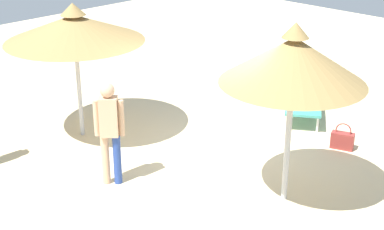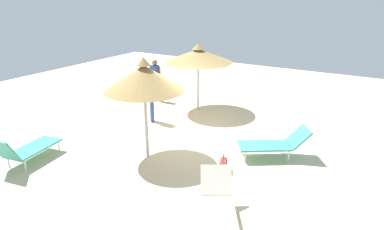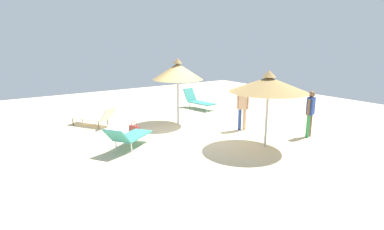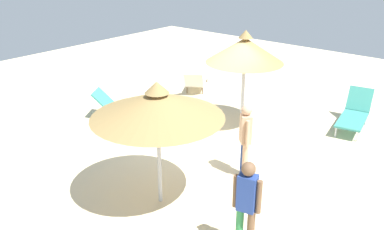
{
  "view_description": "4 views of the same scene",
  "coord_description": "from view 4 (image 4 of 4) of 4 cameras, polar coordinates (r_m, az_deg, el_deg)",
  "views": [
    {
      "loc": [
        6.86,
        5.83,
        4.64
      ],
      "look_at": [
        0.75,
        -0.22,
        1.03
      ],
      "focal_mm": 53.45,
      "sensor_mm": 36.0,
      "label": 1
    },
    {
      "loc": [
        -5.18,
        8.32,
        4.38
      ],
      "look_at": [
        0.03,
        -0.36,
        0.75
      ],
      "focal_mm": 32.67,
      "sensor_mm": 36.0,
      "label": 2
    },
    {
      "loc": [
        -6.45,
        -9.42,
        3.45
      ],
      "look_at": [
        0.11,
        -0.01,
        0.7
      ],
      "focal_mm": 28.72,
      "sensor_mm": 36.0,
      "label": 3
    },
    {
      "loc": [
        6.25,
        -7.81,
        4.84
      ],
      "look_at": [
        0.08,
        -0.41,
        0.86
      ],
      "focal_mm": 38.41,
      "sensor_mm": 36.0,
      "label": 4
    }
  ],
  "objects": [
    {
      "name": "person_standing_front",
      "position": [
        9.03,
        7.41,
        -2.94
      ],
      "size": [
        0.36,
        0.36,
        1.73
      ],
      "color": "navy",
      "rests_on": "ground"
    },
    {
      "name": "handbag",
      "position": [
        12.9,
        -1.99,
        1.23
      ],
      "size": [
        0.31,
        0.45,
        0.51
      ],
      "color": "maroon",
      "rests_on": "ground"
    },
    {
      "name": "lounge_chair_far_right",
      "position": [
        12.44,
        -9.41,
        1.39
      ],
      "size": [
        1.95,
        1.62,
        0.87
      ],
      "color": "teal",
      "rests_on": "ground"
    },
    {
      "name": "parasol_umbrella_center",
      "position": [
        11.25,
        7.36,
        8.91
      ],
      "size": [
        2.12,
        2.12,
        2.79
      ],
      "color": "#B2B2B7",
      "rests_on": "ground"
    },
    {
      "name": "lounge_chair_far_left",
      "position": [
        14.8,
        0.61,
        4.92
      ],
      "size": [
        1.6,
        2.05,
        0.88
      ],
      "color": "silver",
      "rests_on": "ground"
    },
    {
      "name": "parasol_umbrella_near_left",
      "position": [
        7.64,
        -4.83,
        1.42
      ],
      "size": [
        2.55,
        2.55,
        2.56
      ],
      "color": "#B2B2B7",
      "rests_on": "ground"
    },
    {
      "name": "lounge_chair_back",
      "position": [
        12.53,
        21.64,
        0.23
      ],
      "size": [
        0.97,
        1.92,
        1.0
      ],
      "color": "teal",
      "rests_on": "ground"
    },
    {
      "name": "person_standing_edge",
      "position": [
        6.86,
        7.6,
        -11.88
      ],
      "size": [
        0.48,
        0.28,
        1.72
      ],
      "color": "brown",
      "rests_on": "ground"
    },
    {
      "name": "ground",
      "position": [
        11.13,
        1.04,
        -3.61
      ],
      "size": [
        24.0,
        24.0,
        0.1
      ],
      "primitive_type": "cube",
      "color": "beige"
    }
  ]
}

